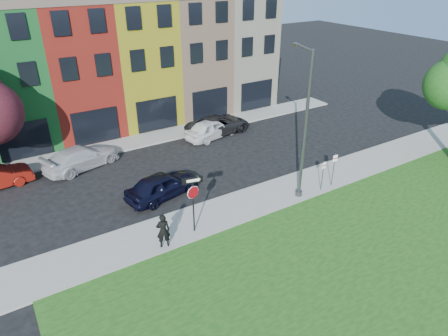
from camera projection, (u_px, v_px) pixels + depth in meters
ground at (281, 231)px, 21.06m from camera, size 120.00×120.00×0.00m
sidewalk_near at (276, 194)px, 24.22m from camera, size 40.00×3.00×0.12m
sidewalk_far at (129, 143)px, 30.93m from camera, size 40.00×2.40×0.12m
rowhouse_block at (102, 63)px, 33.54m from camera, size 30.00×10.12×10.00m
stop_sign at (193, 194)px, 19.83m from camera, size 1.03×0.28×3.19m
man at (163, 231)px, 19.33m from camera, size 0.89×0.78×1.85m
sedan_near at (162, 185)px, 23.76m from camera, size 3.82×5.38×1.56m
parked_car_silver at (82, 157)px, 27.15m from camera, size 5.28×6.54×1.53m
parked_car_dark at (218, 125)px, 32.55m from camera, size 3.51×5.90×1.51m
parked_car_white at (211, 128)px, 31.75m from camera, size 3.91×5.41×1.56m
street_lamp at (304, 127)px, 22.17m from camera, size 1.02×2.51×8.59m
parking_sign_a at (323, 172)px, 24.00m from camera, size 0.32×0.10×1.97m
parking_sign_b at (334, 166)px, 24.46m from camera, size 0.32×0.10×2.19m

